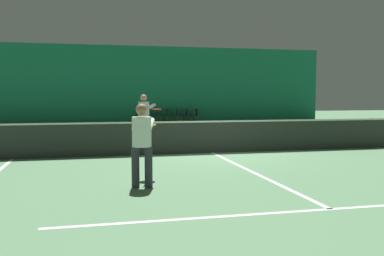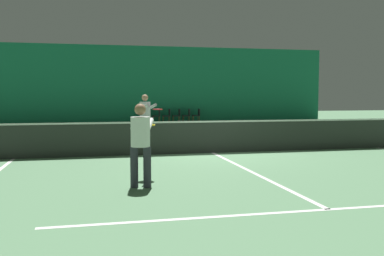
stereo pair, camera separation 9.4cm
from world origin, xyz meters
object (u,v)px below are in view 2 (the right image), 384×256
object	(u,v)px
player_far	(146,114)
courtside_chair_3	(177,115)
courtside_chair_2	(167,115)
courtside_chair_4	(187,115)
courtside_chair_1	(157,115)
tennis_net	(213,136)
player_near	(141,139)
courtside_chair_5	(197,114)
courtside_chair_0	(147,115)

from	to	relation	value
player_far	courtside_chair_3	world-z (taller)	player_far
courtside_chair_2	courtside_chair_4	world-z (taller)	same
player_far	courtside_chair_1	world-z (taller)	player_far
tennis_net	player_far	world-z (taller)	player_far
player_near	courtside_chair_5	size ratio (longest dim) A/B	1.83
tennis_net	player_far	bearing A→B (deg)	115.15
tennis_net	courtside_chair_0	distance (m)	14.03
courtside_chair_1	courtside_chair_5	xyz separation A→B (m)	(2.51, 0.00, 0.00)
courtside_chair_1	courtside_chair_2	bearing A→B (deg)	90.00
courtside_chair_4	courtside_chair_5	world-z (taller)	same
courtside_chair_1	courtside_chair_3	size ratio (longest dim) A/B	1.00
courtside_chair_0	courtside_chair_4	bearing A→B (deg)	90.00
tennis_net	player_near	world-z (taller)	player_near
player_far	courtside_chair_3	bearing A→B (deg)	144.38
courtside_chair_1	courtside_chair_2	size ratio (longest dim) A/B	1.00
tennis_net	courtside_chair_2	size ratio (longest dim) A/B	14.29
courtside_chair_0	courtside_chair_3	world-z (taller)	same
player_far	courtside_chair_3	distance (m)	11.14
player_far	courtside_chair_0	bearing A→B (deg)	154.03
courtside_chair_2	courtside_chair_3	xyz separation A→B (m)	(0.63, 0.00, 0.00)
tennis_net	player_far	size ratio (longest dim) A/B	6.97
courtside_chair_1	courtside_chair_3	distance (m)	1.25
courtside_chair_2	courtside_chair_3	world-z (taller)	same
tennis_net	courtside_chair_1	size ratio (longest dim) A/B	14.29
tennis_net	player_near	size ratio (longest dim) A/B	7.79
player_near	courtside_chair_5	xyz separation A→B (m)	(5.42, 18.23, -0.41)
courtside_chair_4	courtside_chair_0	bearing A→B (deg)	-90.00
courtside_chair_1	courtside_chair_5	bearing A→B (deg)	90.00
player_far	courtside_chair_1	distance (m)	10.84
courtside_chair_1	courtside_chair_4	world-z (taller)	same
player_near	courtside_chair_2	world-z (taller)	player_near
courtside_chair_2	tennis_net	bearing A→B (deg)	-4.05
courtside_chair_0	courtside_chair_3	xyz separation A→B (m)	(1.88, 0.00, 0.00)
courtside_chair_1	courtside_chair_0	bearing A→B (deg)	-90.00
tennis_net	courtside_chair_2	world-z (taller)	tennis_net
courtside_chair_2	courtside_chair_5	bearing A→B (deg)	90.00
player_near	courtside_chair_2	distance (m)	18.57
player_far	courtside_chair_1	xyz separation A→B (m)	(1.95, 10.65, -0.52)
courtside_chair_0	courtside_chair_4	size ratio (longest dim) A/B	1.00
courtside_chair_0	player_near	bearing A→B (deg)	-7.14
tennis_net	courtside_chair_3	distance (m)	14.12
courtside_chair_5	courtside_chair_3	bearing A→B (deg)	-90.00
tennis_net	player_far	xyz separation A→B (m)	(-1.59, 3.38, 0.49)
courtside_chair_1	courtside_chair_2	world-z (taller)	same
tennis_net	courtside_chair_0	size ratio (longest dim) A/B	14.29
courtside_chair_1	player_far	bearing A→B (deg)	-10.38
player_near	courtside_chair_2	bearing A→B (deg)	3.45
courtside_chair_0	courtside_chair_2	distance (m)	1.25
courtside_chair_3	player_near	bearing A→B (deg)	-12.86
player_near	player_far	world-z (taller)	player_far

